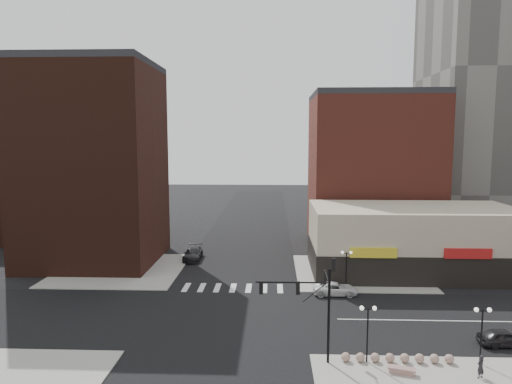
{
  "coord_description": "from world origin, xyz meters",
  "views": [
    {
      "loc": [
        4.25,
        -39.43,
        16.06
      ],
      "look_at": [
        2.57,
        3.87,
        11.0
      ],
      "focal_mm": 32.0,
      "sensor_mm": 36.0,
      "label": 1
    }
  ],
  "objects": [
    {
      "name": "street_lamp_se_b",
      "position": [
        19.0,
        -8.0,
        3.29
      ],
      "size": [
        1.22,
        0.32,
        4.16
      ],
      "color": "black",
      "rests_on": "sidewalk_se"
    },
    {
      "name": "pedestrian",
      "position": [
        18.15,
        -9.96,
        0.92
      ],
      "size": [
        0.7,
        0.63,
        1.6
      ],
      "primitive_type": "imported",
      "rotation": [
        0.0,
        0.0,
        3.67
      ],
      "color": "black",
      "rests_on": "sidewalk_se"
    },
    {
      "name": "street_lamp_se_a",
      "position": [
        11.0,
        -8.0,
        3.29
      ],
      "size": [
        1.22,
        0.32,
        4.16
      ],
      "color": "black",
      "rests_on": "sidewalk_se"
    },
    {
      "name": "bollard_row",
      "position": [
        13.17,
        -8.0,
        0.44
      ],
      "size": [
        8.0,
        0.65,
        0.65
      ],
      "color": "gray",
      "rests_on": "sidewalk_se"
    },
    {
      "name": "building_nw",
      "position": [
        -19.0,
        18.5,
        12.5
      ],
      "size": [
        16.0,
        15.0,
        25.0
      ],
      "primitive_type": "cube",
      "color": "#371A11",
      "rests_on": "ground"
    },
    {
      "name": "sidewalk_nw",
      "position": [
        -14.5,
        14.5,
        0.06
      ],
      "size": [
        15.0,
        15.0,
        0.12
      ],
      "primitive_type": "cube",
      "color": "gray",
      "rests_on": "ground"
    },
    {
      "name": "building_ne_row",
      "position": [
        21.0,
        15.0,
        3.3
      ],
      "size": [
        24.2,
        12.2,
        8.0
      ],
      "color": "#BAAA93",
      "rests_on": "ground"
    },
    {
      "name": "white_suv",
      "position": [
        10.68,
        6.5,
        0.64
      ],
      "size": [
        4.67,
        2.2,
        1.29
      ],
      "primitive_type": "imported",
      "rotation": [
        0.0,
        0.0,
        1.58
      ],
      "color": "silver",
      "rests_on": "ground"
    },
    {
      "name": "building_nw_low",
      "position": [
        -32.0,
        34.0,
        6.0
      ],
      "size": [
        20.0,
        18.0,
        12.0
      ],
      "primitive_type": "cube",
      "color": "#371A11",
      "rests_on": "ground"
    },
    {
      "name": "dark_sedan_north",
      "position": [
        -6.5,
        19.8,
        0.79
      ],
      "size": [
        2.38,
        5.53,
        1.59
      ],
      "primitive_type": "imported",
      "rotation": [
        0.0,
        0.0,
        0.03
      ],
      "color": "black",
      "rests_on": "ground"
    },
    {
      "name": "street_lamp_ne",
      "position": [
        12.0,
        8.0,
        3.29
      ],
      "size": [
        1.22,
        0.32,
        4.16
      ],
      "color": "black",
      "rests_on": "sidewalk_ne"
    },
    {
      "name": "building_ne_midrise",
      "position": [
        19.0,
        29.5,
        11.0
      ],
      "size": [
        18.0,
        15.0,
        22.0
      ],
      "primitive_type": "cube",
      "color": "maroon",
      "rests_on": "ground"
    },
    {
      "name": "stone_bench",
      "position": [
        13.04,
        -9.6,
        0.35
      ],
      "size": [
        1.94,
        1.07,
        0.43
      ],
      "rotation": [
        0.0,
        0.0,
        -0.29
      ],
      "color": "#9B726B",
      "rests_on": "sidewalk_se"
    },
    {
      "name": "dark_sedan_east",
      "position": [
        22.24,
        -4.79,
        0.66
      ],
      "size": [
        3.98,
        1.78,
        1.33
      ],
      "primitive_type": "imported",
      "rotation": [
        0.0,
        0.0,
        1.63
      ],
      "color": "black",
      "rests_on": "ground"
    },
    {
      "name": "road_ew",
      "position": [
        0.0,
        0.0,
        0.01
      ],
      "size": [
        200.0,
        14.0,
        0.02
      ],
      "primitive_type": "cube",
      "color": "black",
      "rests_on": "ground"
    },
    {
      "name": "ground",
      "position": [
        0.0,
        0.0,
        0.0
      ],
      "size": [
        240.0,
        240.0,
        0.0
      ],
      "primitive_type": "plane",
      "color": "black",
      "rests_on": "ground"
    },
    {
      "name": "road_ns",
      "position": [
        0.0,
        0.0,
        0.01
      ],
      "size": [
        14.0,
        200.0,
        0.02
      ],
      "primitive_type": "cube",
      "color": "black",
      "rests_on": "ground"
    },
    {
      "name": "sidewalk_ne",
      "position": [
        14.5,
        14.5,
        0.06
      ],
      "size": [
        15.0,
        15.0,
        0.12
      ],
      "primitive_type": "cube",
      "color": "gray",
      "rests_on": "ground"
    },
    {
      "name": "traffic_signal",
      "position": [
        7.24,
        -7.83,
        4.96
      ],
      "size": [
        5.59,
        3.09,
        7.77
      ],
      "color": "black",
      "rests_on": "ground"
    }
  ]
}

